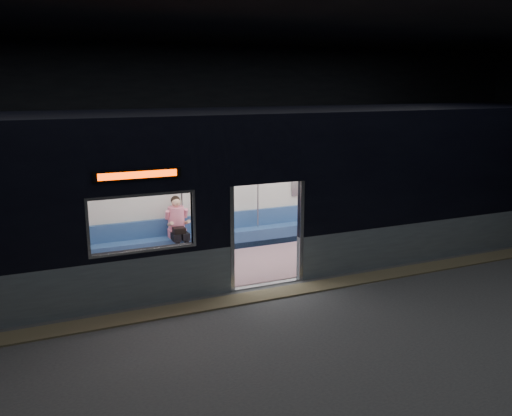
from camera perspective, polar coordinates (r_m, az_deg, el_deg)
station_floor at (r=9.96m, az=3.71°, el=-10.10°), size 24.00×14.00×0.01m
station_envelope at (r=9.17m, az=4.05°, el=11.49°), size 24.00×14.00×5.00m
tactile_strip at (r=10.41m, az=2.30°, el=-8.93°), size 22.80×0.50×0.03m
metro_car at (r=11.66m, az=-1.92°, el=2.85°), size 18.00×3.04×3.35m
passenger at (r=12.48m, az=-8.29°, el=-1.54°), size 0.40×0.69×1.37m
handbag at (r=12.29m, az=-8.10°, el=-2.35°), size 0.31×0.29×0.13m
transit_map at (r=13.96m, az=5.65°, el=2.87°), size 0.95×0.03×0.62m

